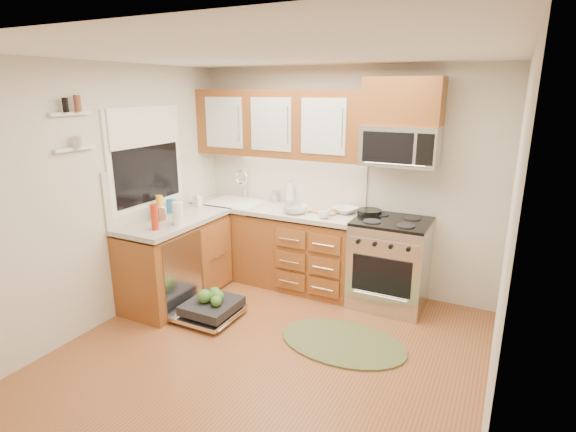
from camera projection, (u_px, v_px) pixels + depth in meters
The scene contains 38 objects.
floor at pixel (269, 354), 3.96m from camera, with size 3.50×3.50×0.00m, color brown.
ceiling at pixel (265, 54), 3.27m from camera, with size 3.50×3.50×0.00m, color white.
wall_back at pixel (342, 180), 5.12m from camera, with size 3.50×0.04×2.50m, color beige.
wall_front at pixel (85, 310), 2.11m from camera, with size 3.50×0.04×2.50m, color beige.
wall_left at pixel (110, 196), 4.37m from camera, with size 0.04×3.50×2.50m, color beige.
wall_right at pixel (506, 253), 2.86m from camera, with size 0.04×3.50×2.50m, color beige.
base_cabinet_back at pixel (274, 247), 5.40m from camera, with size 2.05×0.60×0.85m, color brown.
base_cabinet_left at pixel (176, 262), 4.92m from camera, with size 0.60×1.25×0.85m, color brown.
countertop_back at pixel (273, 209), 5.26m from camera, with size 2.07×0.64×0.05m, color beige.
countertop_left at pixel (174, 221), 4.79m from camera, with size 0.64×1.27×0.05m, color beige.
backsplash_back at pixel (285, 178), 5.43m from camera, with size 2.05×0.02×0.57m, color beige.
backsplash_left at pixel (150, 190), 4.83m from camera, with size 0.02×1.25×0.57m, color beige.
upper_cabinets at pixel (278, 123), 5.11m from camera, with size 2.05×0.35×0.75m, color brown, non-canonical shape.
cabinet_over_mw at pixel (404, 101), 4.43m from camera, with size 0.76×0.35×0.47m, color brown.
range at pixel (390, 263), 4.76m from camera, with size 0.76×0.64×0.95m, color silver, non-canonical shape.
microwave at pixel (400, 146), 4.53m from camera, with size 0.76×0.38×0.40m, color silver, non-canonical shape.
sink at pixel (235, 212), 5.50m from camera, with size 0.62×0.50×0.26m, color white, non-canonical shape.
dishwasher at pixel (209, 309), 4.56m from camera, with size 0.70×0.60×0.20m, color silver, non-canonical shape.
window at pixel (146, 158), 4.71m from camera, with size 0.03×1.05×1.05m, color white, non-canonical shape.
window_blind at pixel (145, 127), 4.61m from camera, with size 0.02×0.96×0.40m, color white.
shelf_upper at pixel (71, 114), 3.84m from camera, with size 0.04×0.40×0.03m, color white.
shelf_lower at pixel (75, 149), 3.92m from camera, with size 0.04×0.40×0.03m, color white.
rug at pixel (342, 342), 4.12m from camera, with size 1.18×0.77×0.02m, color #576238, non-canonical shape.
skillet at pixel (369, 212), 4.84m from camera, with size 0.26×0.26×0.05m, color black.
stock_pot at pixel (292, 207), 5.04m from camera, with size 0.18×0.18×0.11m, color silver.
cutting_board at pixel (324, 212), 5.00m from camera, with size 0.31×0.20×0.02m, color #A17E49.
canister at pixel (275, 196), 5.45m from camera, with size 0.09×0.09×0.14m, color silver.
paper_towel_roll at pixel (178, 213), 4.54m from camera, with size 0.11×0.11×0.23m, color white.
mustard_bottle at pixel (160, 206), 4.83m from camera, with size 0.07×0.07×0.23m, color #FFAF1C.
red_bottle at pixel (155, 217), 4.36m from camera, with size 0.07×0.07×0.26m, color red.
wooden_box at pixel (158, 214), 4.69m from camera, with size 0.13×0.09×0.13m, color brown.
blue_carton at pixel (172, 206), 4.97m from camera, with size 0.10×0.06×0.16m, color #2991C1.
bowl_a at pixel (345, 210), 4.98m from camera, with size 0.27×0.27×0.07m, color #999999.
bowl_b at pixel (295, 209), 4.97m from camera, with size 0.28×0.28×0.09m, color #999999.
cup at pixel (324, 214), 4.77m from camera, with size 0.12×0.12×0.10m, color #999999.
soap_bottle_a at pixel (290, 191), 5.38m from camera, with size 0.11×0.12×0.30m, color #999999.
soap_bottle_b at pixel (197, 199), 5.24m from camera, with size 0.08×0.09×0.19m, color #999999.
soap_bottle_c at pixel (160, 209), 4.83m from camera, with size 0.13×0.13×0.17m, color #999999.
Camera 1 is at (1.72, -3.02, 2.26)m, focal length 28.00 mm.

